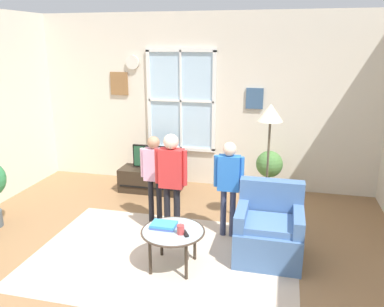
{
  "coord_description": "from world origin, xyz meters",
  "views": [
    {
      "loc": [
        1.37,
        -3.68,
        2.46
      ],
      "look_at": [
        0.28,
        0.82,
        1.12
      ],
      "focal_mm": 36.36,
      "sensor_mm": 36.0,
      "label": 1
    }
  ],
  "objects_px": {
    "coffee_table": "(173,233)",
    "book_stack": "(164,225)",
    "armchair": "(269,231)",
    "television": "(150,157)",
    "person_blue_shirt": "(229,179)",
    "tv_stand": "(150,180)",
    "cup": "(181,230)",
    "potted_plant_by_window": "(269,170)",
    "remote_near_books": "(185,234)",
    "person_pink_shirt": "(154,170)",
    "person_red_shirt": "(171,174)",
    "floor_lamp": "(270,126)"
  },
  "relations": [
    {
      "from": "book_stack",
      "to": "cup",
      "type": "bearing_deg",
      "value": -24.37
    },
    {
      "from": "tv_stand",
      "to": "potted_plant_by_window",
      "type": "xyz_separation_m",
      "value": [
        1.96,
        0.12,
        0.29
      ]
    },
    {
      "from": "tv_stand",
      "to": "television",
      "type": "distance_m",
      "value": 0.41
    },
    {
      "from": "coffee_table",
      "to": "remote_near_books",
      "type": "relative_size",
      "value": 5.12
    },
    {
      "from": "tv_stand",
      "to": "cup",
      "type": "bearing_deg",
      "value": -62.83
    },
    {
      "from": "cup",
      "to": "floor_lamp",
      "type": "relative_size",
      "value": 0.06
    },
    {
      "from": "tv_stand",
      "to": "coffee_table",
      "type": "xyz_separation_m",
      "value": [
        1.02,
        -2.15,
        0.22
      ]
    },
    {
      "from": "floor_lamp",
      "to": "tv_stand",
      "type": "bearing_deg",
      "value": 153.61
    },
    {
      "from": "armchair",
      "to": "television",
      "type": "bearing_deg",
      "value": 141.0
    },
    {
      "from": "tv_stand",
      "to": "person_red_shirt",
      "type": "bearing_deg",
      "value": -61.11
    },
    {
      "from": "book_stack",
      "to": "person_red_shirt",
      "type": "height_order",
      "value": "person_red_shirt"
    },
    {
      "from": "television",
      "to": "person_blue_shirt",
      "type": "bearing_deg",
      "value": -40.04
    },
    {
      "from": "coffee_table",
      "to": "person_blue_shirt",
      "type": "relative_size",
      "value": 0.56
    },
    {
      "from": "armchair",
      "to": "person_red_shirt",
      "type": "relative_size",
      "value": 0.63
    },
    {
      "from": "television",
      "to": "floor_lamp",
      "type": "height_order",
      "value": "floor_lamp"
    },
    {
      "from": "armchair",
      "to": "coffee_table",
      "type": "bearing_deg",
      "value": -154.93
    },
    {
      "from": "remote_near_books",
      "to": "person_pink_shirt",
      "type": "bearing_deg",
      "value": 123.39
    },
    {
      "from": "potted_plant_by_window",
      "to": "floor_lamp",
      "type": "distance_m",
      "value": 1.45
    },
    {
      "from": "coffee_table",
      "to": "person_blue_shirt",
      "type": "bearing_deg",
      "value": 60.95
    },
    {
      "from": "tv_stand",
      "to": "floor_lamp",
      "type": "xyz_separation_m",
      "value": [
        1.97,
        -0.98,
        1.24
      ]
    },
    {
      "from": "armchair",
      "to": "remote_near_books",
      "type": "bearing_deg",
      "value": -148.36
    },
    {
      "from": "television",
      "to": "cup",
      "type": "relative_size",
      "value": 5.62
    },
    {
      "from": "coffee_table",
      "to": "person_blue_shirt",
      "type": "distance_m",
      "value": 1.07
    },
    {
      "from": "tv_stand",
      "to": "person_red_shirt",
      "type": "distance_m",
      "value": 1.82
    },
    {
      "from": "person_pink_shirt",
      "to": "floor_lamp",
      "type": "bearing_deg",
      "value": 5.24
    },
    {
      "from": "person_pink_shirt",
      "to": "floor_lamp",
      "type": "xyz_separation_m",
      "value": [
        1.51,
        0.14,
        0.66
      ]
    },
    {
      "from": "floor_lamp",
      "to": "coffee_table",
      "type": "bearing_deg",
      "value": -129.04
    },
    {
      "from": "tv_stand",
      "to": "person_pink_shirt",
      "type": "bearing_deg",
      "value": -67.4
    },
    {
      "from": "cup",
      "to": "book_stack",
      "type": "bearing_deg",
      "value": 155.63
    },
    {
      "from": "potted_plant_by_window",
      "to": "coffee_table",
      "type": "bearing_deg",
      "value": -112.43
    },
    {
      "from": "person_pink_shirt",
      "to": "television",
      "type": "bearing_deg",
      "value": 112.65
    },
    {
      "from": "coffee_table",
      "to": "book_stack",
      "type": "xyz_separation_m",
      "value": [
        -0.12,
        0.05,
        0.06
      ]
    },
    {
      "from": "tv_stand",
      "to": "remote_near_books",
      "type": "distance_m",
      "value": 2.51
    },
    {
      "from": "television",
      "to": "person_red_shirt",
      "type": "height_order",
      "value": "person_red_shirt"
    },
    {
      "from": "television",
      "to": "person_blue_shirt",
      "type": "relative_size",
      "value": 0.45
    },
    {
      "from": "remote_near_books",
      "to": "person_blue_shirt",
      "type": "height_order",
      "value": "person_blue_shirt"
    },
    {
      "from": "coffee_table",
      "to": "remote_near_books",
      "type": "height_order",
      "value": "remote_near_books"
    },
    {
      "from": "person_blue_shirt",
      "to": "floor_lamp",
      "type": "bearing_deg",
      "value": 32.46
    },
    {
      "from": "armchair",
      "to": "book_stack",
      "type": "distance_m",
      "value": 1.24
    },
    {
      "from": "tv_stand",
      "to": "cup",
      "type": "xyz_separation_m",
      "value": [
        1.13,
        -2.2,
        0.3
      ]
    },
    {
      "from": "tv_stand",
      "to": "coffee_table",
      "type": "bearing_deg",
      "value": -64.48
    },
    {
      "from": "person_blue_shirt",
      "to": "floor_lamp",
      "type": "relative_size",
      "value": 0.74
    },
    {
      "from": "tv_stand",
      "to": "person_red_shirt",
      "type": "height_order",
      "value": "person_red_shirt"
    },
    {
      "from": "book_stack",
      "to": "remote_near_books",
      "type": "distance_m",
      "value": 0.3
    },
    {
      "from": "television",
      "to": "person_blue_shirt",
      "type": "height_order",
      "value": "person_blue_shirt"
    },
    {
      "from": "remote_near_books",
      "to": "coffee_table",
      "type": "bearing_deg",
      "value": 160.09
    },
    {
      "from": "cup",
      "to": "potted_plant_by_window",
      "type": "distance_m",
      "value": 2.47
    },
    {
      "from": "person_pink_shirt",
      "to": "floor_lamp",
      "type": "height_order",
      "value": "floor_lamp"
    },
    {
      "from": "armchair",
      "to": "floor_lamp",
      "type": "bearing_deg",
      "value": 96.73
    },
    {
      "from": "person_blue_shirt",
      "to": "person_red_shirt",
      "type": "bearing_deg",
      "value": -162.99
    }
  ]
}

